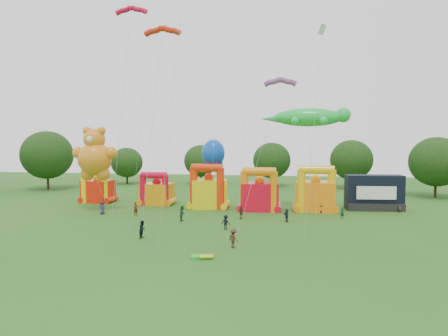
# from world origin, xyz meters

# --- Properties ---
(ground) EXTENTS (160.00, 160.00, 0.00)m
(ground) POSITION_xyz_m (0.00, 0.00, 0.00)
(ground) COLOR #285317
(ground) RESTS_ON ground
(tree_ring) EXTENTS (123.80, 125.91, 12.07)m
(tree_ring) POSITION_xyz_m (-1.18, 0.62, 6.26)
(tree_ring) COLOR #352314
(tree_ring) RESTS_ON ground
(bouncy_castle_0) EXTENTS (5.20, 4.52, 5.74)m
(bouncy_castle_0) POSITION_xyz_m (-19.95, 29.42, 2.20)
(bouncy_castle_0) COLOR red
(bouncy_castle_0) RESTS_ON ground
(bouncy_castle_1) EXTENTS (5.10, 4.31, 5.36)m
(bouncy_castle_1) POSITION_xyz_m (-9.55, 28.63, 2.05)
(bouncy_castle_1) COLOR orange
(bouncy_castle_1) RESTS_ON ground
(bouncy_castle_2) EXTENTS (6.05, 5.30, 6.84)m
(bouncy_castle_2) POSITION_xyz_m (-0.73, 26.83, 2.59)
(bouncy_castle_2) COLOR yellow
(bouncy_castle_2) RESTS_ON ground
(bouncy_castle_3) EXTENTS (5.73, 4.73, 6.46)m
(bouncy_castle_3) POSITION_xyz_m (7.04, 25.97, 2.45)
(bouncy_castle_3) COLOR red
(bouncy_castle_3) RESTS_ON ground
(bouncy_castle_4) EXTENTS (5.95, 4.99, 6.76)m
(bouncy_castle_4) POSITION_xyz_m (15.19, 26.78, 2.56)
(bouncy_castle_4) COLOR orange
(bouncy_castle_4) RESTS_ON ground
(stage_trailer) EXTENTS (8.34, 3.63, 5.22)m
(stage_trailer) POSITION_xyz_m (23.87, 28.99, 2.52)
(stage_trailer) COLOR black
(stage_trailer) RESTS_ON ground
(teddy_bear_kite) EXTENTS (6.74, 4.78, 12.37)m
(teddy_bear_kite) POSITION_xyz_m (-16.37, 21.69, 7.90)
(teddy_bear_kite) COLOR orange
(teddy_bear_kite) RESTS_ON ground
(gecko_kite) EXTENTS (13.11, 6.09, 15.16)m
(gecko_kite) POSITION_xyz_m (14.23, 26.92, 11.01)
(gecko_kite) COLOR green
(gecko_kite) RESTS_ON ground
(octopus_kite) EXTENTS (4.95, 4.00, 10.54)m
(octopus_kite) POSITION_xyz_m (0.44, 27.57, 5.88)
(octopus_kite) COLOR #0C47B9
(octopus_kite) RESTS_ON ground
(parafoil_kites) EXTENTS (25.37, 14.27, 30.14)m
(parafoil_kites) POSITION_xyz_m (1.78, 16.28, 10.86)
(parafoil_kites) COLOR red
(parafoil_kites) RESTS_ON ground
(diamond_kites) EXTENTS (22.56, 20.61, 43.04)m
(diamond_kites) POSITION_xyz_m (2.31, 13.98, 17.27)
(diamond_kites) COLOR #E43C0A
(diamond_kites) RESTS_ON ground
(folded_kite_bundle) EXTENTS (2.17, 1.44, 0.31)m
(folded_kite_bundle) POSITION_xyz_m (3.43, 1.85, 0.14)
(folded_kite_bundle) COLOR green
(folded_kite_bundle) RESTS_ON ground
(spectator_0) EXTENTS (0.92, 0.62, 1.85)m
(spectator_0) POSITION_xyz_m (-14.56, 19.75, 0.92)
(spectator_0) COLOR #2C2945
(spectator_0) RESTS_ON ground
(spectator_1) EXTENTS (0.70, 0.82, 1.90)m
(spectator_1) POSITION_xyz_m (-9.53, 19.48, 0.95)
(spectator_1) COLOR #4B1E15
(spectator_1) RESTS_ON ground
(spectator_2) EXTENTS (0.77, 0.98, 1.98)m
(spectator_2) POSITION_xyz_m (-2.30, 17.02, 0.99)
(spectator_2) COLOR #1A422F
(spectator_2) RESTS_ON ground
(spectator_3) EXTENTS (1.24, 0.93, 1.71)m
(spectator_3) POSITION_xyz_m (3.87, 13.13, 0.85)
(spectator_3) COLOR black
(spectator_3) RESTS_ON ground
(spectator_4) EXTENTS (1.03, 0.96, 1.70)m
(spectator_4) POSITION_xyz_m (5.06, 19.48, 0.85)
(spectator_4) COLOR #47301C
(spectator_4) RESTS_ON ground
(spectator_5) EXTENTS (1.01, 1.63, 1.68)m
(spectator_5) POSITION_xyz_m (10.95, 18.47, 0.84)
(spectator_5) COLOR #26253F
(spectator_5) RESTS_ON ground
(spectator_6) EXTENTS (0.89, 0.62, 1.74)m
(spectator_6) POSITION_xyz_m (15.90, 25.00, 0.87)
(spectator_6) COLOR #521719
(spectator_6) RESTS_ON ground
(spectator_7) EXTENTS (0.64, 0.51, 1.52)m
(spectator_7) POSITION_xyz_m (18.29, 21.60, 0.76)
(spectator_7) COLOR #183E23
(spectator_7) RESTS_ON ground
(spectator_8) EXTENTS (0.81, 0.99, 1.90)m
(spectator_8) POSITION_xyz_m (-4.37, 7.92, 0.95)
(spectator_8) COLOR black
(spectator_8) RESTS_ON ground
(spectator_9) EXTENTS (1.38, 1.32, 1.88)m
(spectator_9) POSITION_xyz_m (5.71, 5.56, 0.94)
(spectator_9) COLOR #3B2917
(spectator_9) RESTS_ON ground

